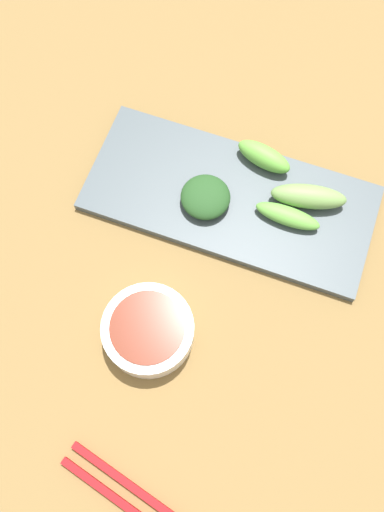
# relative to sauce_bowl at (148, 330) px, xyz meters

# --- Properties ---
(tabletop) EXTENTS (2.10, 2.10, 0.02)m
(tabletop) POSITION_rel_sauce_bowl_xyz_m (0.13, -0.03, -0.03)
(tabletop) COLOR olive
(tabletop) RESTS_ON ground
(sauce_bowl) EXTENTS (0.11, 0.11, 0.04)m
(sauce_bowl) POSITION_rel_sauce_bowl_xyz_m (0.00, 0.00, 0.00)
(sauce_bowl) COLOR white
(sauce_bowl) RESTS_ON tabletop
(serving_plate) EXTENTS (0.16, 0.37, 0.01)m
(serving_plate) POSITION_rel_sauce_bowl_xyz_m (0.20, -0.04, -0.02)
(serving_plate) COLOR #444F55
(serving_plate) RESTS_ON tabletop
(broccoli_leafy_0) EXTENTS (0.07, 0.07, 0.02)m
(broccoli_leafy_0) POSITION_rel_sauce_bowl_xyz_m (0.18, -0.01, 0.00)
(broccoli_leafy_0) COLOR #244C22
(broccoli_leafy_0) RESTS_ON serving_plate
(broccoli_stalk_1) EXTENTS (0.04, 0.08, 0.03)m
(broccoli_stalk_1) POSITION_rel_sauce_bowl_xyz_m (0.26, -0.06, 0.01)
(broccoli_stalk_1) COLOR #67B441
(broccoli_stalk_1) RESTS_ON serving_plate
(broccoli_stalk_2) EXTENTS (0.03, 0.08, 0.02)m
(broccoli_stalk_2) POSITION_rel_sauce_bowl_xyz_m (0.19, -0.11, 0.00)
(broccoli_stalk_2) COLOR #63A942
(broccoli_stalk_2) RESTS_ON serving_plate
(broccoli_stalk_3) EXTENTS (0.05, 0.10, 0.03)m
(broccoli_stalk_3) POSITION_rel_sauce_bowl_xyz_m (0.22, -0.13, 0.01)
(broccoli_stalk_3) COLOR #76A154
(broccoli_stalk_3) RESTS_ON serving_plate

